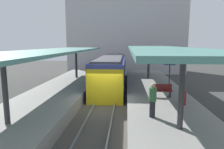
{
  "coord_description": "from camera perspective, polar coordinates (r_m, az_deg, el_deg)",
  "views": [
    {
      "loc": [
        1.52,
        -13.16,
        4.56
      ],
      "look_at": [
        0.2,
        5.09,
        1.75
      ],
      "focal_mm": 32.21,
      "sensor_mm": 36.0,
      "label": 1
    }
  ],
  "objects": [
    {
      "name": "rail_near_side",
      "position": [
        14.02,
        -5.33,
        -9.14
      ],
      "size": [
        0.08,
        28.0,
        0.14
      ],
      "primitive_type": "cube",
      "color": "slate",
      "rests_on": "track_ballast"
    },
    {
      "name": "litter_bin",
      "position": [
        12.59,
        19.32,
        -6.32
      ],
      "size": [
        0.44,
        0.44,
        0.8
      ],
      "primitive_type": "cylinder",
      "color": "maroon",
      "rests_on": "platform_right"
    },
    {
      "name": "platform_sign",
      "position": [
        16.61,
        16.07,
        1.68
      ],
      "size": [
        0.9,
        0.08,
        2.21
      ],
      "color": "#262628",
      "rests_on": "platform_right"
    },
    {
      "name": "station_building_backdrop",
      "position": [
        33.17,
        4.03,
        10.31
      ],
      "size": [
        18.0,
        6.0,
        11.0
      ],
      "primitive_type": "cube",
      "color": "#B7B2B7",
      "rests_on": "ground_plane"
    },
    {
      "name": "canopy_right",
      "position": [
        14.74,
        13.14,
        7.07
      ],
      "size": [
        4.18,
        21.0,
        3.32
      ],
      "color": "#333335",
      "rests_on": "platform_right"
    },
    {
      "name": "platform_left",
      "position": [
        14.76,
        -17.32,
        -7.65
      ],
      "size": [
        4.4,
        28.0,
        1.0
      ],
      "primitive_type": "cube",
      "color": "gray",
      "rests_on": "ground_plane"
    },
    {
      "name": "passenger_near_bench",
      "position": [
        10.01,
        11.45,
        -7.03
      ],
      "size": [
        0.36,
        0.36,
        1.68
      ],
      "color": "#232328",
      "rests_on": "platform_right"
    },
    {
      "name": "canopy_left",
      "position": [
        15.51,
        -16.02,
        6.3
      ],
      "size": [
        4.18,
        21.0,
        3.11
      ],
      "color": "#333335",
      "rests_on": "platform_left"
    },
    {
      "name": "commuter_train",
      "position": [
        20.59,
        -0.13,
        0.81
      ],
      "size": [
        2.78,
        13.2,
        3.1
      ],
      "color": "#38428C",
      "rests_on": "track_ballast"
    },
    {
      "name": "platform_bench",
      "position": [
        13.99,
        13.85,
        -4.32
      ],
      "size": [
        1.4,
        0.41,
        0.86
      ],
      "color": "black",
      "rests_on": "platform_right"
    },
    {
      "name": "ground_plane",
      "position": [
        14.01,
        -2.36,
        -10.29
      ],
      "size": [
        80.0,
        80.0,
        0.0
      ],
      "primitive_type": "plane",
      "color": "#383835"
    },
    {
      "name": "track_ballast",
      "position": [
        13.97,
        -2.36,
        -9.9
      ],
      "size": [
        3.2,
        28.0,
        0.2
      ],
      "primitive_type": "cube",
      "color": "#4C4742",
      "rests_on": "ground_plane"
    },
    {
      "name": "rail_far_side",
      "position": [
        13.86,
        0.64,
        -9.31
      ],
      "size": [
        0.08,
        28.0,
        0.14
      ],
      "primitive_type": "cube",
      "color": "slate",
      "rests_on": "track_ballast"
    },
    {
      "name": "platform_right",
      "position": [
        13.96,
        13.5,
        -8.44
      ],
      "size": [
        4.4,
        28.0,
        1.0
      ],
      "primitive_type": "cube",
      "color": "gray",
      "rests_on": "ground_plane"
    }
  ]
}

